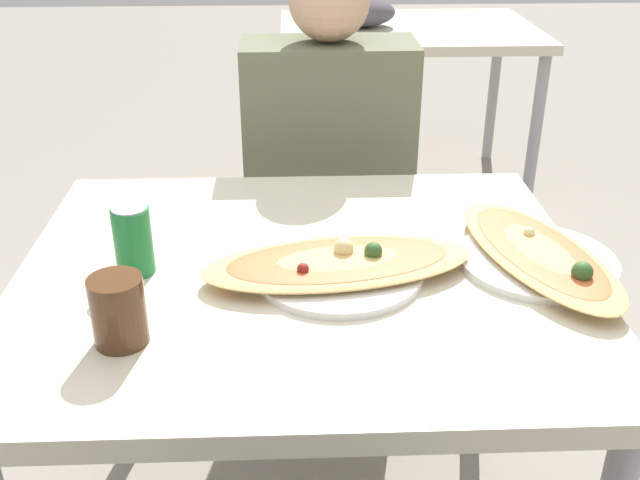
{
  "coord_description": "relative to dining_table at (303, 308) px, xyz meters",
  "views": [
    {
      "loc": [
        -0.01,
        -1.16,
        1.4
      ],
      "look_at": [
        0.03,
        -0.01,
        0.81
      ],
      "focal_mm": 42.0,
      "sensor_mm": 36.0,
      "label": 1
    }
  ],
  "objects": [
    {
      "name": "dining_table",
      "position": [
        0.0,
        0.0,
        0.0
      ],
      "size": [
        1.01,
        0.86,
        0.75
      ],
      "color": "beige",
      "rests_on": "ground_plane"
    },
    {
      "name": "soda_can",
      "position": [
        -0.29,
        0.0,
        0.15
      ],
      "size": [
        0.07,
        0.07,
        0.12
      ],
      "color": "#197233",
      "rests_on": "dining_table"
    },
    {
      "name": "pizza_second",
      "position": [
        0.42,
        -0.0,
        0.1
      ],
      "size": [
        0.29,
        0.48,
        0.06
      ],
      "color": "white",
      "rests_on": "dining_table"
    },
    {
      "name": "background_table",
      "position": [
        0.46,
        2.12,
        0.03
      ],
      "size": [
        1.1,
        0.8,
        0.87
      ],
      "color": "beige",
      "rests_on": "ground_plane"
    },
    {
      "name": "chair_far_seated",
      "position": [
        0.08,
        0.77,
        -0.16
      ],
      "size": [
        0.4,
        0.4,
        0.92
      ],
      "rotation": [
        0.0,
        0.0,
        3.14
      ],
      "color": "black",
      "rests_on": "ground_plane"
    },
    {
      "name": "pizza_main",
      "position": [
        0.06,
        -0.02,
        0.1
      ],
      "size": [
        0.5,
        0.3,
        0.06
      ],
      "color": "white",
      "rests_on": "dining_table"
    },
    {
      "name": "person_seated",
      "position": [
        0.08,
        0.65,
        0.03
      ],
      "size": [
        0.43,
        0.24,
        1.2
      ],
      "rotation": [
        0.0,
        0.0,
        3.14
      ],
      "color": "#2D2D38",
      "rests_on": "ground_plane"
    },
    {
      "name": "drink_glass",
      "position": [
        -0.28,
        -0.21,
        0.14
      ],
      "size": [
        0.08,
        0.08,
        0.11
      ],
      "color": "#4C2D19",
      "rests_on": "dining_table"
    }
  ]
}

